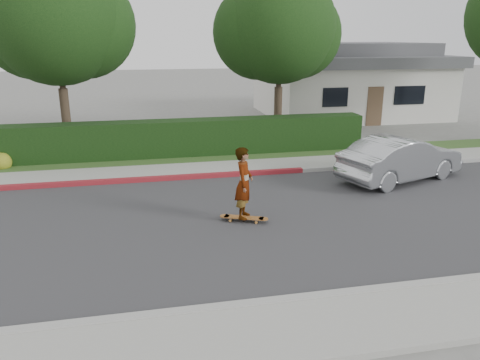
% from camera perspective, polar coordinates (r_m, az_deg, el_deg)
% --- Properties ---
extents(ground, '(120.00, 120.00, 0.00)m').
position_cam_1_polar(ground, '(12.96, 9.28, -4.26)').
color(ground, slate).
rests_on(ground, ground).
extents(road, '(60.00, 8.00, 0.01)m').
position_cam_1_polar(road, '(12.95, 9.28, -4.24)').
color(road, '#2D2D30').
rests_on(road, ground).
extents(curb_near, '(60.00, 0.20, 0.15)m').
position_cam_1_polar(curb_near, '(9.59, 18.19, -12.50)').
color(curb_near, '#9E9E99').
rests_on(curb_near, ground).
extents(sidewalk_near, '(60.00, 1.60, 0.12)m').
position_cam_1_polar(sidewalk_near, '(8.95, 21.09, -15.22)').
color(sidewalk_near, gray).
rests_on(sidewalk_near, ground).
extents(curb_far, '(60.00, 0.20, 0.15)m').
position_cam_1_polar(curb_far, '(16.61, 4.29, 1.01)').
color(curb_far, '#9E9E99').
rests_on(curb_far, ground).
extents(curb_red_section, '(12.00, 0.21, 0.15)m').
position_cam_1_polar(curb_red_section, '(16.01, -13.18, -0.02)').
color(curb_red_section, maroon).
rests_on(curb_red_section, ground).
extents(sidewalk_far, '(60.00, 1.60, 0.12)m').
position_cam_1_polar(sidewalk_far, '(17.45, 3.48, 1.77)').
color(sidewalk_far, gray).
rests_on(sidewalk_far, ground).
extents(planting_strip, '(60.00, 1.60, 0.10)m').
position_cam_1_polar(planting_strip, '(18.95, 2.22, 2.99)').
color(planting_strip, '#2D4C1E').
rests_on(planting_strip, ground).
extents(hedge, '(15.00, 1.00, 1.50)m').
position_cam_1_polar(hedge, '(18.89, -7.10, 5.01)').
color(hedge, black).
rests_on(hedge, ground).
extents(tree_left, '(5.99, 5.21, 8.00)m').
position_cam_1_polar(tree_left, '(20.15, -21.55, 17.69)').
color(tree_left, '#33261C').
rests_on(tree_left, ground).
extents(tree_center, '(5.66, 4.84, 7.44)m').
position_cam_1_polar(tree_center, '(21.26, 4.69, 17.70)').
color(tree_center, '#33261C').
rests_on(tree_center, ground).
extents(house, '(10.60, 8.60, 4.30)m').
position_cam_1_polar(house, '(30.05, 13.04, 11.79)').
color(house, beige).
rests_on(house, ground).
extents(skateboard, '(1.28, 0.73, 0.12)m').
position_cam_1_polar(skateboard, '(12.31, 0.48, -4.62)').
color(skateboard, gold).
rests_on(skateboard, ground).
extents(skateboarder, '(0.68, 0.80, 1.88)m').
position_cam_1_polar(skateboarder, '(11.99, 0.49, -0.37)').
color(skateboarder, white).
rests_on(skateboarder, skateboard).
extents(car_silver, '(4.82, 3.01, 1.50)m').
position_cam_1_polar(car_silver, '(16.57, 19.01, 2.48)').
color(car_silver, '#B4B8BC').
rests_on(car_silver, ground).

